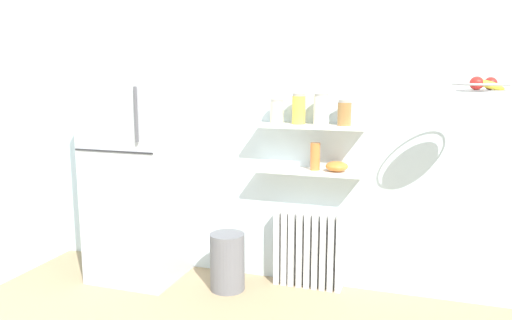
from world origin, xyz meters
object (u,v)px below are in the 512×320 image
refrigerator (137,168)px  vase (315,157)px  storage_jar_1 (299,109)px  trash_bin (227,262)px  storage_jar_2 (321,110)px  radiator (308,250)px  storage_jar_3 (344,113)px  shelf_bowl (337,166)px  hanging_fruit_basket (482,85)px  storage_jar_0 (277,111)px

refrigerator → vase: (1.42, 0.20, 0.14)m
storage_jar_1 → trash_bin: size_ratio=0.51×
refrigerator → storage_jar_2: 1.55m
storage_jar_1 → storage_jar_2: 0.17m
storage_jar_2 → trash_bin: storage_jar_2 is taller
vase → trash_bin: 1.06m
radiator → storage_jar_3: 1.11m
shelf_bowl → hanging_fruit_basket: (0.92, -0.34, 0.61)m
radiator → shelf_bowl: (0.21, -0.03, 0.68)m
radiator → refrigerator: bearing=-170.4°
vase → refrigerator: bearing=-171.9°
storage_jar_0 → hanging_fruit_basket: 1.44m
storage_jar_3 → hanging_fruit_basket: 0.96m
radiator → trash_bin: radiator is taller
hanging_fruit_basket → trash_bin: bearing=176.3°
radiator → trash_bin: bearing=-156.0°
storage_jar_3 → shelf_bowl: bearing=180.0°
storage_jar_2 → shelf_bowl: 0.44m
radiator → storage_jar_3: (0.26, -0.03, 1.08)m
storage_jar_1 → trash_bin: 1.30m
storage_jar_1 → storage_jar_3: bearing=0.0°
storage_jar_1 → storage_jar_3: (0.34, 0.00, -0.02)m
refrigerator → storage_jar_3: (1.63, 0.20, 0.47)m
refrigerator → trash_bin: refrigerator is taller
trash_bin → storage_jar_3: bearing=15.3°
shelf_bowl → storage_jar_0: bearing=180.0°
radiator → trash_bin: (-0.58, -0.26, -0.08)m
hanging_fruit_basket → radiator: bearing=161.9°
storage_jar_0 → storage_jar_2: 0.34m
vase → trash_bin: bearing=-160.0°
storage_jar_1 → trash_bin: (-0.49, -0.23, -1.18)m
refrigerator → storage_jar_0: refrigerator is taller
refrigerator → shelf_bowl: (1.58, 0.20, 0.07)m
storage_jar_1 → storage_jar_3: 0.34m
refrigerator → radiator: (1.37, 0.23, -0.61)m
storage_jar_2 → vase: size_ratio=1.11×
storage_jar_3 → hanging_fruit_basket: size_ratio=0.53×
radiator → storage_jar_0: size_ratio=3.24×
storage_jar_0 → shelf_bowl: (0.47, -0.00, -0.40)m
storage_jar_0 → storage_jar_1: storage_jar_1 is taller
refrigerator → radiator: bearing=9.6°
radiator → storage_jar_0: bearing=-173.3°
storage_jar_2 → shelf_bowl: size_ratio=1.36×
storage_jar_1 → storage_jar_3: storage_jar_1 is taller
shelf_bowl → hanging_fruit_basket: bearing=-20.3°
vase → hanging_fruit_basket: bearing=-17.4°
radiator → storage_jar_1: 1.11m
refrigerator → storage_jar_3: 1.70m
refrigerator → radiator: refrigerator is taller
radiator → storage_jar_1: bearing=-160.6°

